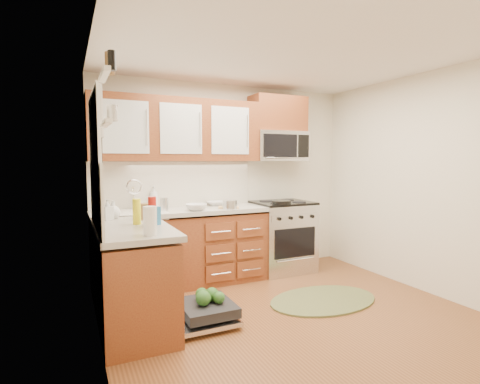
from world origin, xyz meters
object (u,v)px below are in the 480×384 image
upper_cabinets (177,130)px  sink (137,223)px  rug (323,300)px  stock_pot (230,205)px  bowl_a (216,203)px  bowl_b (196,207)px  cup (227,205)px  dishwasher (203,313)px  skillet (281,202)px  range (282,236)px  cutting_board (229,207)px  microwave (278,146)px  paper_towel_roll (150,221)px

upper_cabinets → sink: (-0.52, -0.16, -1.07)m
sink → rug: size_ratio=0.50×
stock_pot → bowl_a: size_ratio=0.78×
stock_pot → bowl_a: (-0.03, 0.38, -0.03)m
stock_pot → bowl_b: bearing=175.8°
cup → bowl_b: bearing=180.0°
dishwasher → skillet: bearing=33.1°
range → rug: bearing=-98.7°
dishwasher → stock_pot: bearing=53.9°
cutting_board → rug: bearing=-56.6°
dishwasher → microwave: bearing=39.1°
bowl_b → range: bearing=8.0°
microwave → paper_towel_roll: (-2.06, -1.51, -0.66)m
range → stock_pot: size_ratio=5.36×
dishwasher → skillet: size_ratio=2.90×
microwave → rug: 2.12m
range → dishwasher: range is taller
cutting_board → stock_pot: bearing=-104.2°
range → bowl_b: bearing=-172.0°
paper_towel_roll → rug: bearing=7.4°
sink → bowl_b: bowl_b is taller
microwave → dishwasher: (-1.54, -1.25, -1.60)m
rug → upper_cabinets: bearing=133.5°
skillet → cup: bearing=176.2°
upper_cabinets → bowl_a: upper_cabinets is taller
skillet → stock_pot: bearing=178.5°
stock_pot → cutting_board: 0.09m
upper_cabinets → bowl_a: size_ratio=8.99×
sink → cutting_board: bearing=-6.5°
cutting_board → cup: size_ratio=1.97×
sink → cup: (1.04, -0.17, 0.17)m
sink → stock_pot: (1.06, -0.20, 0.18)m
paper_towel_roll → bowl_a: bearing=53.5°
cutting_board → sink: bearing=173.5°
rug → bowl_b: 1.75m
rug → bowl_a: bowl_a is taller
dishwasher → bowl_b: bowl_b is taller
bowl_a → bowl_b: size_ratio=0.92×
bowl_a → cup: bearing=-88.2°
rug → skillet: bearing=88.7°
skillet → rug: bearing=-91.3°
cutting_board → range: bearing=8.9°
range → dishwasher: size_ratio=1.36×
dishwasher → bowl_a: bowl_a is taller
skillet → bowl_a: (-0.74, 0.40, -0.02)m
dishwasher → paper_towel_roll: (-0.52, -0.26, 0.94)m
sink → rug: sink is taller
upper_cabinets → rug: (1.23, -1.30, -1.86)m
microwave → range: bearing=-90.0°
microwave → skillet: (-0.16, -0.35, -0.73)m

